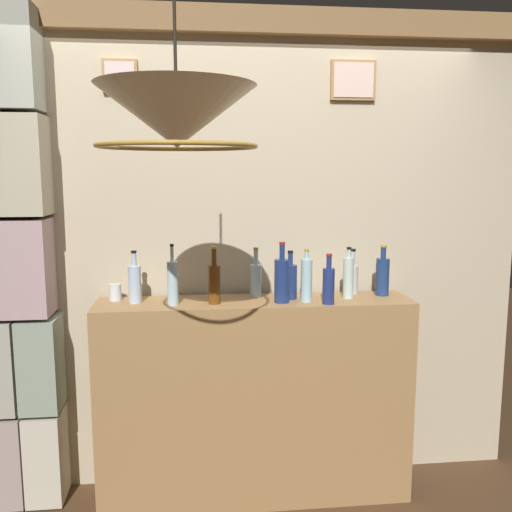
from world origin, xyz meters
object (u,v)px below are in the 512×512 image
Objects in this scene: liquor_bottle_scotch at (282,280)px; pendant_lamp at (177,119)px; liquor_bottle_brandy at (256,279)px; liquor_bottle_vodka at (306,280)px; liquor_bottle_rum at (348,277)px; liquor_bottle_vermouth at (329,284)px; liquor_bottle_port at (352,277)px; glass_tumbler_rocks at (115,292)px; liquor_bottle_rye at (135,283)px; liquor_bottle_tequila at (214,282)px; liquor_bottle_mezcal at (290,281)px; liquor_bottle_whiskey at (383,275)px; liquor_bottle_amaro at (173,282)px.

liquor_bottle_scotch is 0.52× the size of pendant_lamp.
liquor_bottle_brandy is 0.97× the size of liquor_bottle_vodka.
liquor_bottle_brandy is at bearing 68.36° from pendant_lamp.
liquor_bottle_vermouth is (-0.14, -0.12, -0.01)m from liquor_bottle_rum.
liquor_bottle_port reaches higher than glass_tumbler_rocks.
liquor_bottle_rye is 0.92× the size of liquor_bottle_tequila.
liquor_bottle_mezcal is 0.93× the size of liquor_bottle_whiskey.
liquor_bottle_mezcal is 0.83m from liquor_bottle_rye.
pendant_lamp is (0.06, -0.84, 0.75)m from liquor_bottle_amaro.
liquor_bottle_rye reaches higher than liquor_bottle_mezcal.
liquor_bottle_tequila is at bearing -14.17° from glass_tumbler_rocks.
liquor_bottle_vodka is at bearing 52.41° from pendant_lamp.
liquor_bottle_tequila is at bearing -170.72° from liquor_bottle_mezcal.
liquor_bottle_whiskey is (0.59, 0.11, -0.01)m from liquor_bottle_scotch.
liquor_bottle_brandy is 0.99× the size of liquor_bottle_rye.
liquor_bottle_amaro is (-0.95, -0.05, 0.00)m from liquor_bottle_rum.
liquor_bottle_vodka is at bearing 148.28° from liquor_bottle_vermouth.
liquor_bottle_tequila is (-0.23, -0.14, 0.01)m from liquor_bottle_brandy.
liquor_bottle_rum is (0.50, -0.09, 0.02)m from liquor_bottle_brandy.
glass_tumbler_rocks is (-0.94, 0.07, -0.06)m from liquor_bottle_mezcal.
liquor_bottle_port is at bearing 155.95° from liquor_bottle_whiskey.
liquor_bottle_mezcal is 0.95m from glass_tumbler_rocks.
liquor_bottle_brandy is 0.76m from glass_tumbler_rocks.
liquor_bottle_tequila is 0.49× the size of pendant_lamp.
liquor_bottle_rye is at bearing -179.97° from liquor_bottle_mezcal.
liquor_bottle_mezcal is 1.00× the size of liquor_bottle_vermouth.
liquor_bottle_brandy is at bearing 149.55° from liquor_bottle_vermouth.
liquor_bottle_scotch is at bearing -5.84° from liquor_bottle_rye.
liquor_bottle_scotch is at bearing -171.30° from liquor_bottle_rum.
pendant_lamp reaches higher than liquor_bottle_vermouth.
liquor_bottle_brandy is at bearing 176.72° from liquor_bottle_whiskey.
liquor_bottle_scotch is at bearing -157.73° from liquor_bottle_port.
liquor_bottle_port is 0.96× the size of liquor_bottle_mezcal.
glass_tumbler_rocks is at bearing 169.52° from liquor_bottle_vermouth.
liquor_bottle_amaro reaches higher than liquor_bottle_tequila.
pendant_lamp reaches higher than liquor_bottle_brandy.
pendant_lamp is at bearing -69.19° from glass_tumbler_rocks.
liquor_bottle_rum is 1.00× the size of liquor_bottle_vodka.
liquor_bottle_rye is at bearing 170.80° from liquor_bottle_tequila.
liquor_bottle_rye reaches higher than liquor_bottle_brandy.
pendant_lamp reaches higher than liquor_bottle_rye.
liquor_bottle_amaro is at bearing -162.69° from liquor_bottle_brandy.
liquor_bottle_mezcal is 0.23m from liquor_bottle_vermouth.
liquor_bottle_port is 1.02m from liquor_bottle_amaro.
liquor_bottle_mezcal is at bearing -165.38° from liquor_bottle_port.
liquor_bottle_mezcal is at bearing 58.03° from pendant_lamp.
liquor_bottle_amaro is 1.15× the size of liquor_bottle_rye.
liquor_bottle_vodka is 1.30m from pendant_lamp.
liquor_bottle_rye is (-1.20, -0.10, 0.01)m from liquor_bottle_port.
liquor_bottle_port is 1.21m from liquor_bottle_rye.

